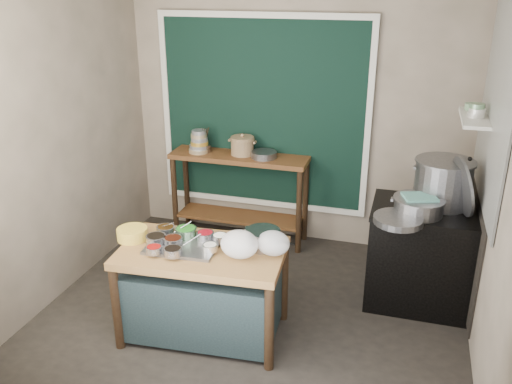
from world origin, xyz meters
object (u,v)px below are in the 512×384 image
(saucepan, at_px, (263,239))
(ceramic_crock, at_px, (242,147))
(condiment_tray, at_px, (183,246))
(prep_table, at_px, (204,292))
(yellow_basin, at_px, (132,234))
(back_counter, at_px, (240,197))
(stock_pot, at_px, (443,183))
(stove_block, at_px, (423,257))
(steamer, at_px, (419,206))
(utensil_cup, at_px, (205,148))

(saucepan, distance_m, ceramic_crock, 1.72)
(condiment_tray, bearing_deg, ceramic_crock, 92.72)
(prep_table, bearing_deg, yellow_basin, 174.84)
(back_counter, distance_m, stock_pot, 2.16)
(saucepan, xyz_separation_m, stock_pot, (1.29, 0.94, 0.25))
(yellow_basin, bearing_deg, saucepan, 8.76)
(stove_block, relative_size, steamer, 2.13)
(condiment_tray, relative_size, utensil_cup, 3.98)
(yellow_basin, relative_size, ceramic_crock, 0.94)
(back_counter, relative_size, stove_block, 1.61)
(saucepan, height_order, utensil_cup, utensil_cup)
(steamer, bearing_deg, yellow_basin, -158.47)
(condiment_tray, xyz_separation_m, stock_pot, (1.88, 1.11, 0.31))
(back_counter, relative_size, steamer, 3.44)
(prep_table, xyz_separation_m, stock_pot, (1.73, 1.11, 0.70))
(stove_block, height_order, ceramic_crock, ceramic_crock)
(condiment_tray, relative_size, ceramic_crock, 2.09)
(ceramic_crock, bearing_deg, stove_block, -21.94)
(saucepan, bearing_deg, utensil_cup, 136.90)
(stock_pot, height_order, steamer, stock_pot)
(prep_table, distance_m, stove_block, 1.91)
(back_counter, relative_size, stock_pot, 2.90)
(back_counter, distance_m, yellow_basin, 1.76)
(steamer, bearing_deg, stock_pot, 55.36)
(back_counter, height_order, condiment_tray, back_counter)
(utensil_cup, bearing_deg, steamer, -21.64)
(utensil_cup, bearing_deg, back_counter, -1.43)
(stock_pot, bearing_deg, yellow_basin, -154.58)
(saucepan, xyz_separation_m, utensil_cup, (-1.07, 1.55, 0.17))
(back_counter, bearing_deg, stove_block, -21.02)
(back_counter, height_order, yellow_basin, back_counter)
(yellow_basin, bearing_deg, steamer, 21.53)
(back_counter, xyz_separation_m, yellow_basin, (-0.33, -1.70, 0.32))
(yellow_basin, height_order, utensil_cup, utensil_cup)
(ceramic_crock, bearing_deg, saucepan, -66.90)
(prep_table, height_order, stove_block, stove_block)
(stock_pot, bearing_deg, prep_table, -147.32)
(back_counter, relative_size, utensil_cup, 10.83)
(yellow_basin, bearing_deg, stove_block, 23.60)
(condiment_tray, relative_size, yellow_basin, 2.23)
(stock_pot, bearing_deg, back_counter, 163.16)
(back_counter, height_order, stock_pot, stock_pot)
(prep_table, xyz_separation_m, utensil_cup, (-0.64, 1.72, 0.62))
(stove_block, distance_m, saucepan, 1.51)
(yellow_basin, xyz_separation_m, ceramic_crock, (0.35, 1.73, 0.24))
(prep_table, xyz_separation_m, ceramic_crock, (-0.23, 1.73, 0.66))
(back_counter, bearing_deg, prep_table, -81.29)
(prep_table, relative_size, saucepan, 4.66)
(saucepan, xyz_separation_m, ceramic_crock, (-0.67, 1.57, 0.21))
(stove_block, bearing_deg, yellow_basin, -156.40)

